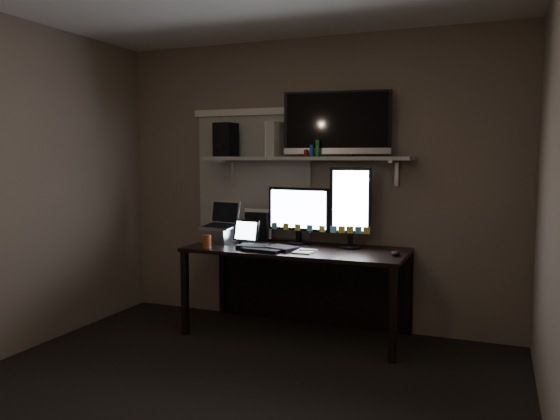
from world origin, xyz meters
The scene contains 19 objects.
floor centered at (0.00, 0.00, 0.00)m, with size 3.60×3.60×0.00m, color black.
back_wall centered at (0.00, 1.80, 1.25)m, with size 3.60×3.60×0.00m, color #6E5D4F.
window_blinds centered at (-0.55, 1.79, 1.30)m, with size 1.10×0.02×1.10m, color #B9B3A6.
desk centered at (0.00, 1.55, 0.55)m, with size 1.80×0.75×0.73m.
wall_shelf centered at (0.00, 1.62, 1.46)m, with size 1.80×0.35×0.03m, color #AAA9A5.
monitor_landscape centered at (-0.05, 1.63, 0.98)m, with size 0.57×0.06×0.50m, color black.
monitor_portrait centered at (0.41, 1.59, 1.07)m, with size 0.34×0.06×0.68m, color black.
keyboard centered at (-0.20, 1.28, 0.75)m, with size 0.50×0.19×0.03m, color black.
mouse centered at (0.82, 1.37, 0.75)m, with size 0.07×0.10×0.04m, color black.
notepad centered at (0.13, 1.26, 0.74)m, with size 0.15×0.21×0.01m, color white.
tablet centered at (-0.46, 1.45, 0.84)m, with size 0.24×0.10×0.21m, color black.
file_sorter centered at (-0.46, 1.68, 0.87)m, with size 0.22×0.10×0.27m, color black.
laptop centered at (-0.73, 1.47, 0.91)m, with size 0.31×0.25×0.35m, color #B2B2B6.
cup centered at (-0.68, 1.16, 0.78)m, with size 0.07×0.07×0.11m, color brown.
sticky_notes centered at (-0.27, 1.30, 0.73)m, with size 0.33×0.24×0.00m, color gold, non-canonical shape.
tv centered at (0.27, 1.66, 1.75)m, with size 0.89×0.16×0.53m, color black.
game_console centered at (-0.27, 1.63, 1.63)m, with size 0.08×0.25×0.30m, color silver.
speaker centered at (-0.74, 1.62, 1.63)m, with size 0.16×0.20×0.30m, color black.
bottles centered at (0.09, 1.55, 1.54)m, with size 0.20×0.05×0.13m, color #A50F0C, non-canonical shape.
Camera 1 is at (1.52, -2.74, 1.47)m, focal length 35.00 mm.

